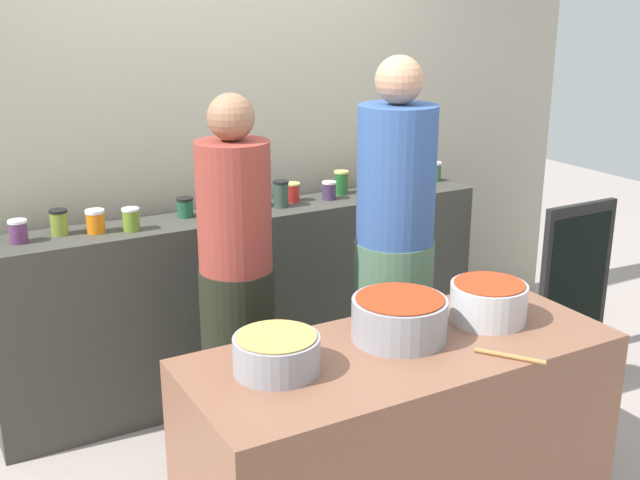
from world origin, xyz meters
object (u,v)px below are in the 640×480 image
(preserve_jar_3, at_px, (131,219))
(preserve_jar_10, at_px, (329,190))
(preserve_jar_0, at_px, (18,231))
(preserve_jar_8, at_px, (281,194))
(cooking_pot_left, at_px, (277,354))
(cook_with_tongs, at_px, (237,302))
(preserve_jar_15, at_px, (436,171))
(preserve_jar_4, at_px, (185,207))
(chalkboard_sign, at_px, (575,281))
(preserve_jar_1, at_px, (59,222))
(wooden_spoon, at_px, (510,356))
(preserve_jar_12, at_px, (366,179))
(cooking_pot_right, at_px, (488,302))
(preserve_jar_2, at_px, (95,221))
(preserve_jar_6, at_px, (239,201))
(preserve_jar_5, at_px, (207,204))
(cook_in_cap, at_px, (393,276))
(preserve_jar_14, at_px, (411,176))
(preserve_jar_7, at_px, (258,194))
(preserve_jar_9, at_px, (292,192))
(cooking_pot_center, at_px, (399,319))
(preserve_jar_11, at_px, (341,182))
(preserve_jar_13, at_px, (391,181))

(preserve_jar_3, relative_size, preserve_jar_10, 1.10)
(preserve_jar_0, relative_size, preserve_jar_3, 0.97)
(preserve_jar_8, height_order, cooking_pot_left, preserve_jar_8)
(cook_with_tongs, bearing_deg, preserve_jar_15, 22.94)
(preserve_jar_4, height_order, chalkboard_sign, preserve_jar_4)
(preserve_jar_1, distance_m, wooden_spoon, 2.14)
(preserve_jar_12, relative_size, preserve_jar_15, 1.24)
(preserve_jar_4, xyz_separation_m, cooking_pot_right, (0.79, -1.41, -0.18))
(preserve_jar_0, relative_size, preserve_jar_1, 0.88)
(preserve_jar_2, bearing_deg, preserve_jar_0, 177.60)
(preserve_jar_6, distance_m, cook_with_tongs, 0.71)
(preserve_jar_5, xyz_separation_m, cook_in_cap, (0.59, -0.82, -0.23))
(cook_in_cap, bearing_deg, cook_with_tongs, 163.11)
(preserve_jar_14, height_order, preserve_jar_15, preserve_jar_14)
(preserve_jar_7, xyz_separation_m, preserve_jar_9, (0.21, 0.01, -0.02))
(preserve_jar_8, distance_m, cooking_pot_center, 1.33)
(preserve_jar_15, bearing_deg, preserve_jar_9, -179.35)
(wooden_spoon, bearing_deg, preserve_jar_5, 107.59)
(preserve_jar_6, distance_m, preserve_jar_12, 0.84)
(cook_in_cap, bearing_deg, preserve_jar_11, 74.40)
(cooking_pot_center, bearing_deg, preserve_jar_9, 79.88)
(preserve_jar_7, height_order, cook_in_cap, cook_in_cap)
(preserve_jar_7, xyz_separation_m, cooking_pot_right, (0.39, -1.40, -0.20))
(preserve_jar_7, xyz_separation_m, preserve_jar_10, (0.41, -0.05, -0.02))
(preserve_jar_6, distance_m, preserve_jar_8, 0.25)
(preserve_jar_2, bearing_deg, cooking_pot_center, -57.66)
(preserve_jar_9, height_order, preserve_jar_14, preserve_jar_14)
(preserve_jar_3, height_order, cook_in_cap, cook_in_cap)
(preserve_jar_8, height_order, preserve_jar_14, preserve_jar_14)
(cooking_pot_left, relative_size, chalkboard_sign, 0.33)
(preserve_jar_14, bearing_deg, preserve_jar_1, 178.64)
(preserve_jar_4, xyz_separation_m, preserve_jar_13, (1.21, -0.08, 0.02))
(cooking_pot_left, relative_size, cook_with_tongs, 0.18)
(preserve_jar_0, relative_size, wooden_spoon, 0.41)
(preserve_jar_2, xyz_separation_m, preserve_jar_11, (1.40, 0.07, 0.01))
(preserve_jar_1, distance_m, preserve_jar_3, 0.33)
(preserve_jar_2, bearing_deg, preserve_jar_12, 2.33)
(preserve_jar_0, relative_size, preserve_jar_5, 0.82)
(preserve_jar_0, xyz_separation_m, preserve_jar_5, (0.91, -0.01, 0.01))
(cooking_pot_left, bearing_deg, preserve_jar_9, 60.57)
(preserve_jar_1, xyz_separation_m, preserve_jar_5, (0.72, -0.05, 0.00))
(preserve_jar_10, xyz_separation_m, wooden_spoon, (-0.19, -1.67, -0.25))
(preserve_jar_0, height_order, cooking_pot_left, preserve_jar_0)
(preserve_jar_3, bearing_deg, preserve_jar_8, 2.50)
(preserve_jar_10, bearing_deg, preserve_jar_3, -177.44)
(preserve_jar_4, xyz_separation_m, preserve_jar_12, (1.10, 0.01, 0.02))
(preserve_jar_10, bearing_deg, preserve_jar_15, 5.12)
(preserve_jar_0, height_order, cooking_pot_center, preserve_jar_0)
(cooking_pot_left, bearing_deg, preserve_jar_0, 115.41)
(preserve_jar_0, relative_size, preserve_jar_8, 0.75)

